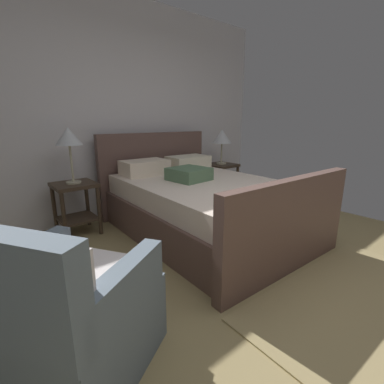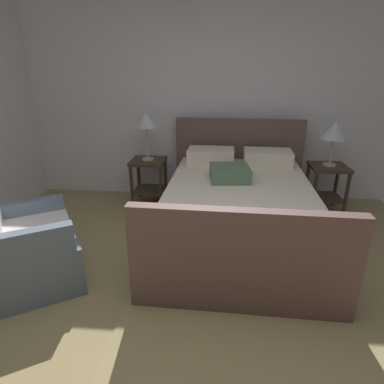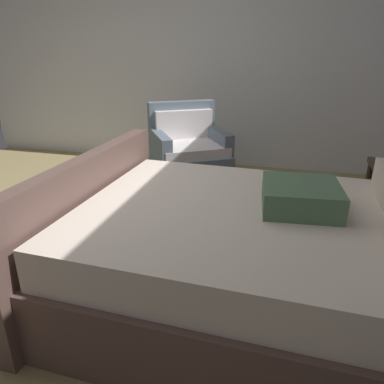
{
  "view_description": "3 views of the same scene",
  "coord_description": "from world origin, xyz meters",
  "px_view_note": "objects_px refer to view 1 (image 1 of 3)",
  "views": [
    {
      "loc": [
        -1.68,
        -0.82,
        1.28
      ],
      "look_at": [
        0.03,
        1.23,
        0.58
      ],
      "focal_mm": 25.68,
      "sensor_mm": 36.0,
      "label": 1
    },
    {
      "loc": [
        0.14,
        -1.69,
        1.72
      ],
      "look_at": [
        -0.1,
        1.13,
        0.63
      ],
      "focal_mm": 30.17,
      "sensor_mm": 36.0,
      "label": 2
    },
    {
      "loc": [
        2.17,
        1.46,
        1.44
      ],
      "look_at": [
        0.17,
        0.93,
        0.62
      ],
      "focal_mm": 34.19,
      "sensor_mm": 36.0,
      "label": 3
    }
  ],
  "objects_px": {
    "bed": "(202,203)",
    "nightstand_right": "(221,176)",
    "table_lamp_left": "(69,138)",
    "nightstand_left": "(76,200)",
    "table_lamp_right": "(222,137)",
    "armchair": "(65,316)"
  },
  "relations": [
    {
      "from": "bed",
      "to": "nightstand_right",
      "type": "bearing_deg",
      "value": 35.32
    },
    {
      "from": "nightstand_right",
      "to": "table_lamp_left",
      "type": "height_order",
      "value": "table_lamp_left"
    },
    {
      "from": "nightstand_right",
      "to": "nightstand_left",
      "type": "height_order",
      "value": "same"
    },
    {
      "from": "bed",
      "to": "table_lamp_right",
      "type": "relative_size",
      "value": 4.35
    },
    {
      "from": "nightstand_left",
      "to": "table_lamp_left",
      "type": "relative_size",
      "value": 0.98
    },
    {
      "from": "bed",
      "to": "armchair",
      "type": "height_order",
      "value": "bed"
    },
    {
      "from": "nightstand_right",
      "to": "table_lamp_left",
      "type": "bearing_deg",
      "value": 178.02
    },
    {
      "from": "table_lamp_left",
      "to": "nightstand_left",
      "type": "bearing_deg",
      "value": 0.0
    },
    {
      "from": "bed",
      "to": "armchair",
      "type": "bearing_deg",
      "value": -151.21
    },
    {
      "from": "table_lamp_left",
      "to": "table_lamp_right",
      "type": "bearing_deg",
      "value": -1.98
    },
    {
      "from": "nightstand_right",
      "to": "table_lamp_right",
      "type": "relative_size",
      "value": 1.11
    },
    {
      "from": "nightstand_right",
      "to": "table_lamp_right",
      "type": "bearing_deg",
      "value": 63.43
    },
    {
      "from": "bed",
      "to": "table_lamp_left",
      "type": "height_order",
      "value": "table_lamp_left"
    },
    {
      "from": "table_lamp_right",
      "to": "nightstand_left",
      "type": "relative_size",
      "value": 0.9
    },
    {
      "from": "nightstand_left",
      "to": "table_lamp_left",
      "type": "height_order",
      "value": "table_lamp_left"
    },
    {
      "from": "armchair",
      "to": "nightstand_right",
      "type": "bearing_deg",
      "value": 31.45
    },
    {
      "from": "nightstand_right",
      "to": "armchair",
      "type": "bearing_deg",
      "value": -148.55
    },
    {
      "from": "nightstand_right",
      "to": "table_lamp_left",
      "type": "relative_size",
      "value": 0.98
    },
    {
      "from": "armchair",
      "to": "table_lamp_right",
      "type": "bearing_deg",
      "value": 31.45
    },
    {
      "from": "bed",
      "to": "nightstand_left",
      "type": "relative_size",
      "value": 3.9
    },
    {
      "from": "bed",
      "to": "armchair",
      "type": "distance_m",
      "value": 2.04
    },
    {
      "from": "bed",
      "to": "nightstand_left",
      "type": "xyz_separation_m",
      "value": [
        -1.14,
        0.89,
        0.06
      ]
    }
  ]
}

